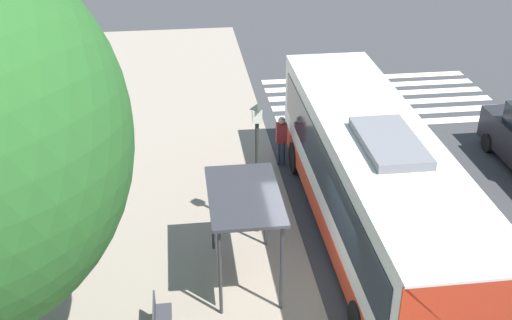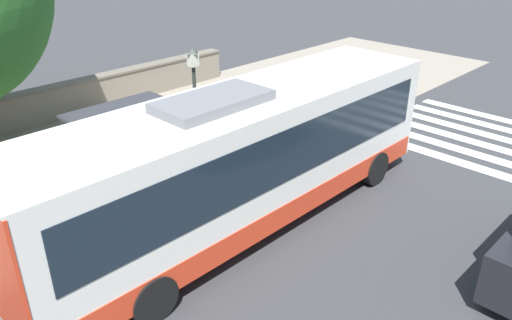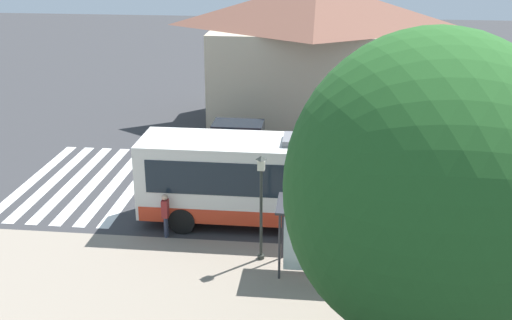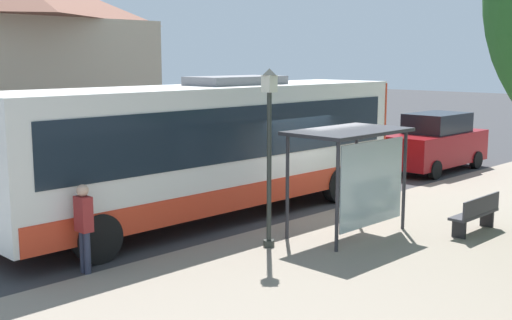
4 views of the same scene
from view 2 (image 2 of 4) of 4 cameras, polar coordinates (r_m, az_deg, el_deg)
name	(u,v)px [view 2 (image 2 of 4)]	position (r m, az deg, el deg)	size (l,w,h in m)	color
ground_plane	(144,224)	(13.01, -12.69, -7.13)	(120.00, 120.00, 0.00)	#353538
sidewalk_plaza	(61,168)	(16.57, -21.42, -0.81)	(9.00, 44.00, 0.02)	gray
stone_wall	(4,115)	(19.89, -26.83, 4.61)	(0.60, 20.00, 1.33)	slate
bus	(243,157)	(11.89, -1.52, 0.39)	(2.74, 11.61, 3.55)	silver
bus_shelter	(121,123)	(13.91, -15.14, 4.12)	(1.68, 2.84, 2.42)	#2D2D33
pedestrian	(309,121)	(16.36, 6.12, 4.40)	(0.34, 0.23, 1.71)	#2D3347
bench	(22,177)	(15.33, -25.14, -1.75)	(0.40, 1.72, 0.88)	#333338
street_lamp_near	(195,102)	(14.32, -6.95, 6.58)	(0.28, 0.28, 3.80)	#2D332D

